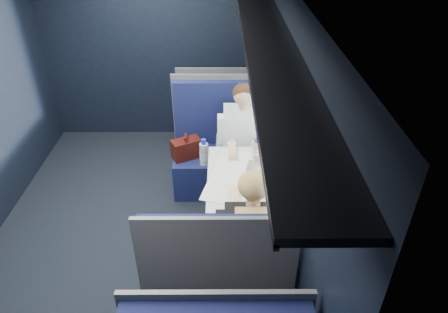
{
  "coord_description": "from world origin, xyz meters",
  "views": [
    {
      "loc": [
        0.89,
        -2.91,
        2.86
      ],
      "look_at": [
        0.9,
        0.0,
        0.95
      ],
      "focal_mm": 32.0,
      "sensor_mm": 36.0,
      "label": 1
    }
  ],
  "objects_px": {
    "seat_bay_far": "(218,278)",
    "cup": "(256,152)",
    "laptop": "(266,166)",
    "man": "(243,138)",
    "woman": "(251,232)",
    "seat_bay_near": "(218,154)",
    "seat_row_front": "(220,116)",
    "bottle_small": "(256,150)",
    "table": "(238,183)"
  },
  "relations": [
    {
      "from": "seat_bay_far",
      "to": "cup",
      "type": "height_order",
      "value": "seat_bay_far"
    },
    {
      "from": "laptop",
      "to": "cup",
      "type": "distance_m",
      "value": 0.29
    },
    {
      "from": "man",
      "to": "woman",
      "type": "xyz_separation_m",
      "value": [
        0.0,
        -1.41,
        0.01
      ]
    },
    {
      "from": "seat_bay_far",
      "to": "cup",
      "type": "xyz_separation_m",
      "value": [
        0.36,
        1.2,
        0.38
      ]
    },
    {
      "from": "seat_bay_near",
      "to": "woman",
      "type": "relative_size",
      "value": 0.95
    },
    {
      "from": "seat_row_front",
      "to": "cup",
      "type": "xyz_separation_m",
      "value": [
        0.36,
        -1.47,
        0.38
      ]
    },
    {
      "from": "man",
      "to": "cup",
      "type": "xyz_separation_m",
      "value": [
        0.11,
        -0.37,
        0.07
      ]
    },
    {
      "from": "laptop",
      "to": "seat_bay_near",
      "type": "bearing_deg",
      "value": 118.25
    },
    {
      "from": "seat_row_front",
      "to": "cup",
      "type": "height_order",
      "value": "seat_row_front"
    },
    {
      "from": "seat_row_front",
      "to": "laptop",
      "type": "xyz_separation_m",
      "value": [
        0.43,
        -1.74,
        0.4
      ]
    },
    {
      "from": "laptop",
      "to": "cup",
      "type": "xyz_separation_m",
      "value": [
        -0.07,
        0.28,
        -0.02
      ]
    },
    {
      "from": "seat_bay_near",
      "to": "laptop",
      "type": "relative_size",
      "value": 3.4
    },
    {
      "from": "seat_row_front",
      "to": "seat_bay_far",
      "type": "bearing_deg",
      "value": -90.0
    },
    {
      "from": "woman",
      "to": "laptop",
      "type": "height_order",
      "value": "woman"
    },
    {
      "from": "laptop",
      "to": "bottle_small",
      "type": "distance_m",
      "value": 0.25
    },
    {
      "from": "seat_bay_near",
      "to": "seat_row_front",
      "type": "bearing_deg",
      "value": 89.23
    },
    {
      "from": "woman",
      "to": "cup",
      "type": "height_order",
      "value": "woman"
    },
    {
      "from": "seat_bay_near",
      "to": "laptop",
      "type": "xyz_separation_m",
      "value": [
        0.44,
        -0.82,
        0.39
      ]
    },
    {
      "from": "bottle_small",
      "to": "seat_bay_near",
      "type": "bearing_deg",
      "value": 122.04
    },
    {
      "from": "table",
      "to": "laptop",
      "type": "bearing_deg",
      "value": 12.14
    },
    {
      "from": "man",
      "to": "laptop",
      "type": "relative_size",
      "value": 3.57
    },
    {
      "from": "seat_bay_far",
      "to": "bottle_small",
      "type": "relative_size",
      "value": 5.8
    },
    {
      "from": "seat_bay_near",
      "to": "woman",
      "type": "xyz_separation_m",
      "value": [
        0.26,
        -1.58,
        0.31
      ]
    },
    {
      "from": "table",
      "to": "bottle_small",
      "type": "relative_size",
      "value": 4.6
    },
    {
      "from": "table",
      "to": "woman",
      "type": "bearing_deg",
      "value": -84.55
    },
    {
      "from": "woman",
      "to": "seat_bay_far",
      "type": "bearing_deg",
      "value": -146.18
    },
    {
      "from": "seat_row_front",
      "to": "man",
      "type": "distance_m",
      "value": 1.17
    },
    {
      "from": "seat_row_front",
      "to": "cup",
      "type": "bearing_deg",
      "value": -76.32
    },
    {
      "from": "seat_row_front",
      "to": "man",
      "type": "xyz_separation_m",
      "value": [
        0.25,
        -1.1,
        0.31
      ]
    },
    {
      "from": "seat_bay_near",
      "to": "seat_bay_far",
      "type": "distance_m",
      "value": 1.74
    },
    {
      "from": "table",
      "to": "seat_bay_far",
      "type": "xyz_separation_m",
      "value": [
        -0.18,
        -0.87,
        -0.25
      ]
    },
    {
      "from": "table",
      "to": "cup",
      "type": "xyz_separation_m",
      "value": [
        0.17,
        0.33,
        0.13
      ]
    },
    {
      "from": "seat_bay_far",
      "to": "bottle_small",
      "type": "distance_m",
      "value": 1.28
    },
    {
      "from": "seat_row_front",
      "to": "bottle_small",
      "type": "distance_m",
      "value": 1.61
    },
    {
      "from": "table",
      "to": "bottle_small",
      "type": "height_order",
      "value": "bottle_small"
    },
    {
      "from": "man",
      "to": "bottle_small",
      "type": "height_order",
      "value": "man"
    },
    {
      "from": "seat_bay_far",
      "to": "man",
      "type": "bearing_deg",
      "value": 80.97
    },
    {
      "from": "man",
      "to": "seat_bay_near",
      "type": "bearing_deg",
      "value": 146.97
    },
    {
      "from": "seat_row_front",
      "to": "bottle_small",
      "type": "bearing_deg",
      "value": -76.86
    },
    {
      "from": "woman",
      "to": "table",
      "type": "bearing_deg",
      "value": 95.45
    },
    {
      "from": "laptop",
      "to": "cup",
      "type": "height_order",
      "value": "laptop"
    },
    {
      "from": "woman",
      "to": "bottle_small",
      "type": "bearing_deg",
      "value": 84.11
    },
    {
      "from": "seat_bay_far",
      "to": "man",
      "type": "xyz_separation_m",
      "value": [
        0.25,
        1.57,
        0.3
      ]
    },
    {
      "from": "seat_row_front",
      "to": "bottle_small",
      "type": "relative_size",
      "value": 5.34
    },
    {
      "from": "seat_bay_far",
      "to": "cup",
      "type": "relative_size",
      "value": 12.75
    },
    {
      "from": "table",
      "to": "man",
      "type": "xyz_separation_m",
      "value": [
        0.07,
        0.7,
        0.06
      ]
    },
    {
      "from": "seat_bay_far",
      "to": "woman",
      "type": "xyz_separation_m",
      "value": [
        0.25,
        0.17,
        0.31
      ]
    },
    {
      "from": "laptop",
      "to": "seat_bay_far",
      "type": "bearing_deg",
      "value": -114.7
    },
    {
      "from": "seat_bay_far",
      "to": "laptop",
      "type": "bearing_deg",
      "value": 65.3
    },
    {
      "from": "seat_bay_far",
      "to": "man",
      "type": "relative_size",
      "value": 0.95
    }
  ]
}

